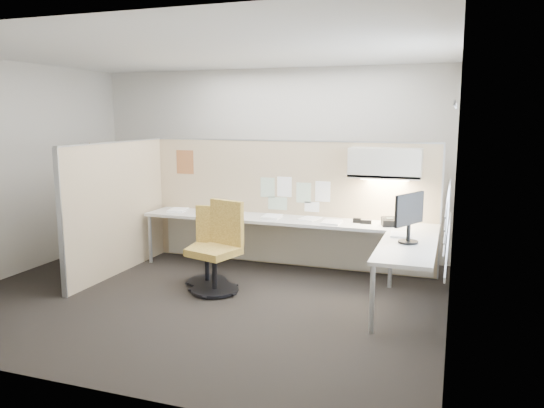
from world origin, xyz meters
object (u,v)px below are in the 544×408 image
at_px(monitor, 409,215).
at_px(phone, 389,222).
at_px(chair_left, 209,248).
at_px(chair_right, 219,250).
at_px(desk, 305,232).

relative_size(monitor, phone, 2.15).
relative_size(chair_left, chair_right, 0.88).
height_order(desk, chair_left, chair_left).
relative_size(chair_left, monitor, 1.74).
xyz_separation_m(desk, chair_left, (-1.09, -0.64, -0.16)).
bearing_deg(chair_right, phone, 45.22).
bearing_deg(chair_right, monitor, 21.14).
xyz_separation_m(chair_right, phone, (1.89, 1.03, 0.28)).
height_order(chair_left, monitor, monitor).
distance_m(chair_left, monitor, 2.53).
xyz_separation_m(desk, chair_right, (-0.82, -0.91, -0.10)).
bearing_deg(chair_left, desk, 25.15).
bearing_deg(monitor, chair_right, 121.41).
distance_m(desk, monitor, 1.62).
bearing_deg(monitor, desk, 88.68).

